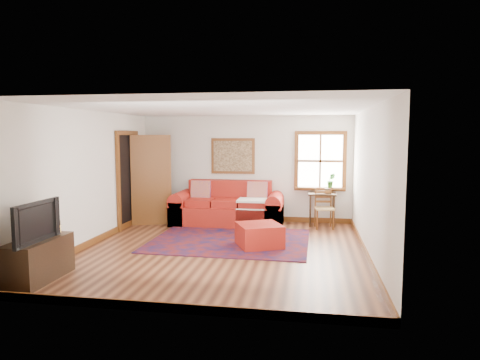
% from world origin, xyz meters
% --- Properties ---
extents(ground, '(5.50, 5.50, 0.00)m').
position_xyz_m(ground, '(0.00, 0.00, 0.00)').
color(ground, '#431F12').
rests_on(ground, ground).
extents(room_envelope, '(5.04, 5.54, 2.52)m').
position_xyz_m(room_envelope, '(0.00, 0.02, 1.65)').
color(room_envelope, silver).
rests_on(room_envelope, ground).
extents(window, '(1.18, 0.20, 1.38)m').
position_xyz_m(window, '(1.78, 2.70, 1.31)').
color(window, white).
rests_on(window, ground).
extents(doorway, '(0.89, 1.08, 2.14)m').
position_xyz_m(doorway, '(-2.21, 1.78, 1.07)').
color(doorway, black).
rests_on(doorway, ground).
extents(framed_artwork, '(1.05, 0.07, 0.85)m').
position_xyz_m(framed_artwork, '(-0.30, 2.71, 1.55)').
color(framed_artwork, brown).
rests_on(framed_artwork, ground).
extents(persian_rug, '(3.04, 2.45, 0.02)m').
position_xyz_m(persian_rug, '(0.01, 0.70, 0.01)').
color(persian_rug, '#5F120D').
rests_on(persian_rug, ground).
extents(red_leather_sofa, '(2.52, 1.04, 0.99)m').
position_xyz_m(red_leather_sofa, '(-0.33, 2.26, 0.33)').
color(red_leather_sofa, '#A21D14').
rests_on(red_leather_sofa, ground).
extents(red_ottoman, '(0.99, 0.99, 0.43)m').
position_xyz_m(red_ottoman, '(0.62, 0.35, 0.21)').
color(red_ottoman, '#A21D14').
rests_on(red_ottoman, ground).
extents(side_table, '(0.62, 0.47, 0.74)m').
position_xyz_m(side_table, '(1.80, 2.44, 0.62)').
color(side_table, black).
rests_on(side_table, ground).
extents(ladder_back_chair, '(0.46, 0.44, 0.88)m').
position_xyz_m(ladder_back_chair, '(1.84, 2.21, 0.47)').
color(ladder_back_chair, tan).
rests_on(ladder_back_chair, ground).
extents(media_cabinet, '(0.48, 1.07, 0.59)m').
position_xyz_m(media_cabinet, '(-2.24, -1.96, 0.29)').
color(media_cabinet, black).
rests_on(media_cabinet, ground).
extents(television, '(0.13, 0.98, 0.56)m').
position_xyz_m(television, '(-2.22, -2.11, 0.87)').
color(television, black).
rests_on(television, media_cabinet).
extents(candle_hurricane, '(0.12, 0.12, 0.18)m').
position_xyz_m(candle_hurricane, '(-2.19, -1.56, 0.67)').
color(candle_hurricane, silver).
rests_on(candle_hurricane, media_cabinet).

